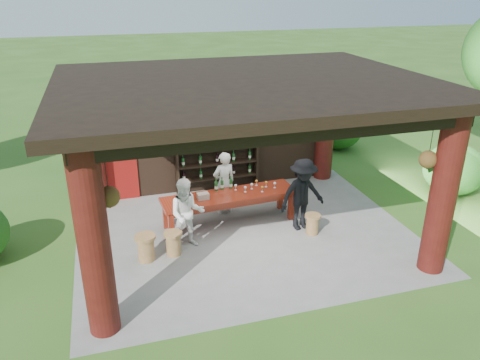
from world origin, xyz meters
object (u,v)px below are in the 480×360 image
object	(u,v)px
wine_shelf	(217,157)
stool_far_left	(146,247)
tasting_table	(229,199)
guest_woman	(187,214)
guest_man	(302,195)
stool_near_left	(173,243)
stool_near_right	(312,224)
host	(224,183)
napkin_basket	(203,196)

from	to	relation	value
wine_shelf	stool_far_left	size ratio (longest dim) A/B	3.90
tasting_table	guest_woman	bearing A→B (deg)	-146.54
wine_shelf	guest_man	bearing A→B (deg)	-62.47
guest_woman	tasting_table	bearing A→B (deg)	39.47
stool_near_left	stool_near_right	xyz separation A→B (m)	(3.15, -0.01, -0.02)
host	napkin_basket	distance (m)	0.94
napkin_basket	stool_near_left	bearing A→B (deg)	-132.46
napkin_basket	stool_far_left	bearing A→B (deg)	-145.25
stool_near_left	host	size ratio (longest dim) A/B	0.33
guest_man	wine_shelf	bearing A→B (deg)	109.40
stool_near_right	stool_far_left	bearing A→B (deg)	-179.32
host	guest_woman	xyz separation A→B (m)	(-1.16, -1.34, -0.01)
stool_far_left	guest_man	distance (m)	3.65
tasting_table	guest_woman	size ratio (longest dim) A/B	2.05
stool_near_right	guest_man	xyz separation A→B (m)	(-0.14, 0.32, 0.60)
guest_woman	guest_man	world-z (taller)	guest_man
wine_shelf	tasting_table	world-z (taller)	wine_shelf
stool_near_left	stool_near_right	size ratio (longest dim) A/B	1.09
host	guest_man	bearing A→B (deg)	128.24
guest_man	napkin_basket	xyz separation A→B (m)	(-2.16, 0.62, -0.03)
stool_near_right	guest_woman	distance (m)	2.86
tasting_table	guest_man	xyz separation A→B (m)	(1.53, -0.69, 0.22)
stool_far_left	stool_near_left	bearing A→B (deg)	5.89
host	stool_near_left	bearing A→B (deg)	35.40
host	tasting_table	bearing A→B (deg)	75.93
host	guest_woman	distance (m)	1.78
guest_man	napkin_basket	world-z (taller)	guest_man
stool_near_left	napkin_basket	bearing A→B (deg)	47.54
tasting_table	stool_near_right	bearing A→B (deg)	-31.27
tasting_table	stool_far_left	xyz separation A→B (m)	(-2.06, -1.06, -0.33)
wine_shelf	tasting_table	size ratio (longest dim) A/B	0.70
stool_near_left	napkin_basket	xyz separation A→B (m)	(0.85, 0.93, 0.55)
wine_shelf	guest_woman	world-z (taller)	wine_shelf
napkin_basket	guest_woman	bearing A→B (deg)	-126.28
guest_woman	napkin_basket	distance (m)	0.84
stool_near_left	stool_near_right	world-z (taller)	stool_near_left
napkin_basket	tasting_table	bearing A→B (deg)	6.30
wine_shelf	host	size ratio (longest dim) A/B	1.42
tasting_table	guest_woman	world-z (taller)	guest_woman
wine_shelf	napkin_basket	world-z (taller)	wine_shelf
stool_near_right	host	xyz separation A→B (m)	(-1.64, 1.61, 0.54)
wine_shelf	stool_near_left	world-z (taller)	wine_shelf
stool_near_left	host	bearing A→B (deg)	46.47
wine_shelf	napkin_basket	bearing A→B (deg)	-112.53
stool_far_left	guest_man	world-z (taller)	guest_man
wine_shelf	tasting_table	xyz separation A→B (m)	(-0.18, -1.89, -0.36)
wine_shelf	tasting_table	bearing A→B (deg)	-95.46
stool_near_left	stool_near_right	bearing A→B (deg)	-0.27
stool_near_left	guest_woman	size ratio (longest dim) A/B	0.33
tasting_table	stool_far_left	world-z (taller)	tasting_table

